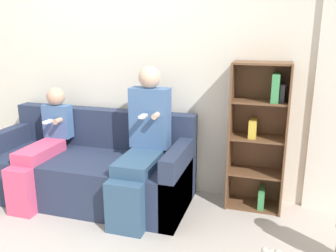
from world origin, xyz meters
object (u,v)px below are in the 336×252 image
at_px(adult_seated, 142,140).
at_px(bookshelf, 260,134).
at_px(child_seated, 42,145).
at_px(couch, 91,170).

height_order(adult_seated, bookshelf, bookshelf).
distance_m(adult_seated, bookshelf, 1.09).
bearing_deg(adult_seated, bookshelf, 21.24).
distance_m(child_seated, bookshelf, 2.10).
relative_size(couch, adult_seated, 1.50).
bearing_deg(adult_seated, child_seated, -176.75).
relative_size(couch, child_seated, 1.85).
bearing_deg(couch, bookshelf, 10.76).
bearing_deg(child_seated, bookshelf, 12.45).
relative_size(child_seated, bookshelf, 0.78).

